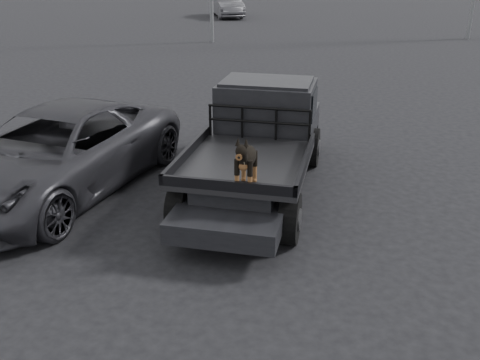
% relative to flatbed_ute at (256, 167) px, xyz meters
% --- Properties ---
extents(ground, '(120.00, 120.00, 0.00)m').
position_rel_flatbed_ute_xyz_m(ground, '(0.09, -2.36, -0.46)').
color(ground, black).
rests_on(ground, ground).
extents(flatbed_ute, '(2.00, 5.40, 0.92)m').
position_rel_flatbed_ute_xyz_m(flatbed_ute, '(0.00, 0.00, 0.00)').
color(flatbed_ute, black).
rests_on(flatbed_ute, ground).
extents(ute_cab, '(1.72, 1.30, 0.88)m').
position_rel_flatbed_ute_xyz_m(ute_cab, '(-0.00, 0.95, 0.90)').
color(ute_cab, black).
rests_on(ute_cab, flatbed_ute).
extents(headache_rack, '(1.80, 0.08, 0.55)m').
position_rel_flatbed_ute_xyz_m(headache_rack, '(-0.00, 0.20, 0.74)').
color(headache_rack, black).
rests_on(headache_rack, flatbed_ute).
extents(dog, '(0.32, 0.60, 0.74)m').
position_rel_flatbed_ute_xyz_m(dog, '(0.22, -1.90, 0.83)').
color(dog, black).
rests_on(dog, flatbed_ute).
extents(parked_suv, '(3.15, 5.57, 1.47)m').
position_rel_flatbed_ute_xyz_m(parked_suv, '(-3.39, -0.77, 0.27)').
color(parked_suv, '#303035').
rests_on(parked_suv, ground).
extents(distant_car_a, '(3.39, 4.99, 1.56)m').
position_rel_flatbed_ute_xyz_m(distant_car_a, '(-7.65, 28.66, 0.32)').
color(distant_car_a, '#4C4C51').
rests_on(distant_car_a, ground).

